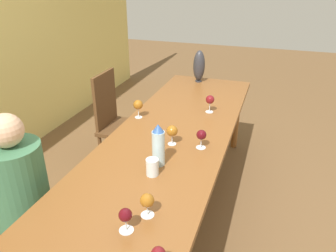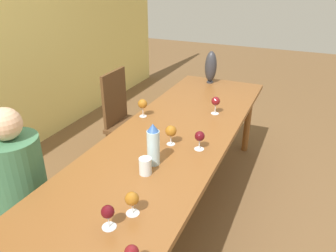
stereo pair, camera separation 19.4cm
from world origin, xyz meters
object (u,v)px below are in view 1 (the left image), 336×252
Objects in this scene: wine_glass_2 at (172,131)px; chair_far at (117,120)px; wine_glass_0 at (138,105)px; person_near at (23,197)px; wine_glass_4 at (201,135)px; water_tumbler at (152,167)px; chair_near at (15,209)px; wine_glass_1 at (210,100)px; wine_glass_5 at (125,216)px; wine_glass_3 at (147,201)px; vase at (199,66)px; water_bottle at (158,145)px.

chair_far is (0.74, 0.81, -0.35)m from wine_glass_2.
person_near is at bearing 162.97° from wine_glass_0.
wine_glass_0 reaches higher than wine_glass_4.
water_tumbler is 0.11× the size of chair_far.
water_tumbler is 1.43m from chair_far.
wine_glass_1 is at bearing -35.16° from chair_near.
wine_glass_5 is (-1.52, 0.07, -0.02)m from wine_glass_1.
vase is at bearing 7.29° from wine_glass_3.
water_tumbler is 0.69× the size of wine_glass_0.
chair_far reaches higher than wine_glass_1.
chair_far is at bearing 46.38° from wine_glass_0.
wine_glass_5 is 0.83m from person_near.
person_near reaches higher than wine_glass_1.
wine_glass_4 is at bearing -86.12° from wine_glass_2.
wine_glass_3 is at bearing -93.51° from person_near.
person_near is at bearing 133.65° from wine_glass_2.
water_bottle is 0.28× the size of chair_near.
wine_glass_4 is at bearing -125.38° from chair_far.
wine_glass_1 is 1.19× the size of wine_glass_3.
water_tumbler is 1.84m from vase.
chair_far is (1.01, 0.82, -0.39)m from water_bottle.
chair_far is at bearing 54.62° from wine_glass_4.
vase is 2.26m from chair_near.
wine_glass_2 is at bearing -49.78° from chair_near.
wine_glass_4 is 1.30m from chair_far.
wine_glass_3 is at bearing -147.88° from chair_far.
wine_glass_4 is (0.41, -0.20, 0.04)m from water_tumbler.
chair_near is at bearing 124.59° from wine_glass_4.
vase is at bearing 20.33° from wine_glass_1.
wine_glass_5 is at bearing -151.50° from chair_far.
wine_glass_3 is 0.87m from person_near.
wine_glass_0 is 1.22× the size of wine_glass_5.
wine_glass_2 is 0.15× the size of chair_far.
chair_near is at bearing 86.84° from wine_glass_3.
vase is at bearing 6.56° from wine_glass_2.
wine_glass_1 is 0.64m from wine_glass_4.
wine_glass_1 is 0.15× the size of chair_far.
person_near is at bearing -176.28° from chair_far.
water_tumbler is 0.46m from wine_glass_4.
wine_glass_2 is 0.75m from wine_glass_3.
water_tumbler is 0.40m from wine_glass_2.
chair_far reaches higher than wine_glass_4.
wine_glass_5 is 0.95m from chair_near.
vase reaches higher than wine_glass_3.
wine_glass_2 is 0.15× the size of chair_near.
wine_glass_2 is at bearing 0.25° from water_bottle.
wine_glass_1 is 1.52m from wine_glass_5.
water_bottle is at bearing -179.75° from wine_glass_2.
wine_glass_3 is 0.13× the size of chair_near.
water_tumbler is at bearing -68.18° from person_near.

